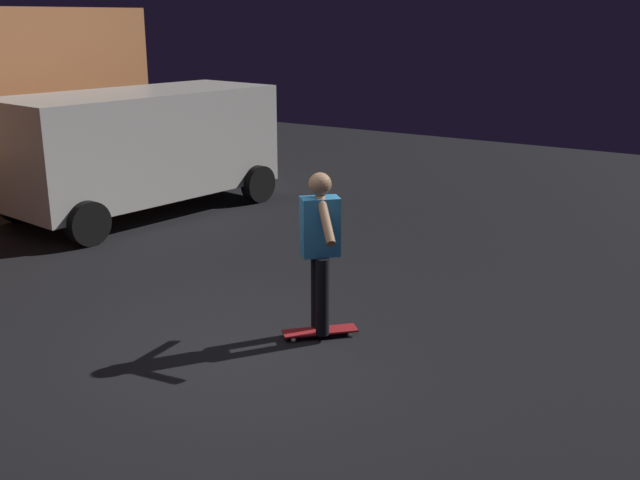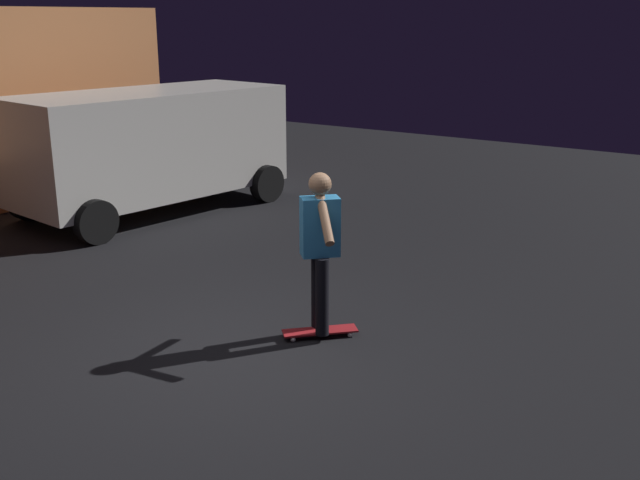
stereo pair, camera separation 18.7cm
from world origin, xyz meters
name	(u,v)px [view 1 (the left image)]	position (x,y,z in m)	size (l,w,h in m)	color
ground_plane	(235,354)	(0.00, 0.00, 0.00)	(28.00, 28.00, 0.00)	black
parked_van	(142,144)	(3.60, 4.90, 1.16)	(4.80, 2.70, 2.03)	silver
skateboard_ridden	(320,331)	(0.83, -0.46, 0.06)	(0.70, 0.68, 0.07)	#AD1E23
skater	(320,241)	(0.83, -0.46, 1.04)	(0.74, 0.77, 1.67)	black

